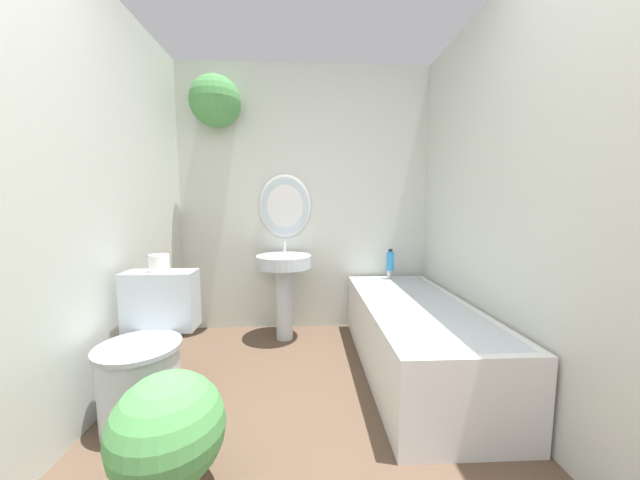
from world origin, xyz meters
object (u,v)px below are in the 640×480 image
shampoo_bottle (390,261)px  toilet_paper_roll (159,263)px  potted_plant (168,433)px  pedestal_sink (284,277)px  toilet (147,359)px  bathtub (415,335)px

shampoo_bottle → toilet_paper_roll: 1.87m
toilet_paper_roll → shampoo_bottle: bearing=29.2°
potted_plant → toilet_paper_roll: 0.97m
potted_plant → toilet_paper_roll: (-0.34, 0.75, 0.52)m
shampoo_bottle → pedestal_sink: bearing=-173.0°
pedestal_sink → potted_plant: pedestal_sink is taller
toilet → bathtub: 1.67m
toilet_paper_roll → bathtub: bearing=7.1°
potted_plant → pedestal_sink: bearing=77.6°
pedestal_sink → bathtub: pedestal_sink is taller
toilet → pedestal_sink: size_ratio=0.92×
pedestal_sink → potted_plant: (-0.34, -1.54, -0.25)m
bathtub → shampoo_bottle: shampoo_bottle is taller
potted_plant → toilet_paper_roll: bearing=114.3°
pedestal_sink → toilet_paper_roll: (-0.68, -0.79, 0.27)m
bathtub → toilet_paper_roll: toilet_paper_roll is taller
shampoo_bottle → potted_plant: 2.13m
pedestal_sink → toilet_paper_roll: 1.08m
toilet → potted_plant: bearing=-58.2°
toilet → potted_plant: toilet is taller
toilet → shampoo_bottle: bearing=34.4°
potted_plant → toilet_paper_roll: size_ratio=4.75×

